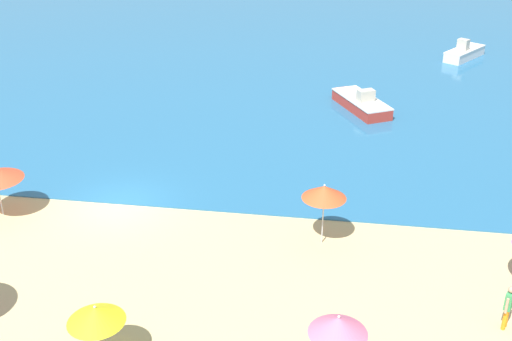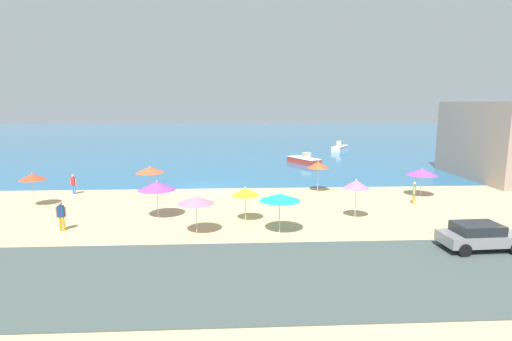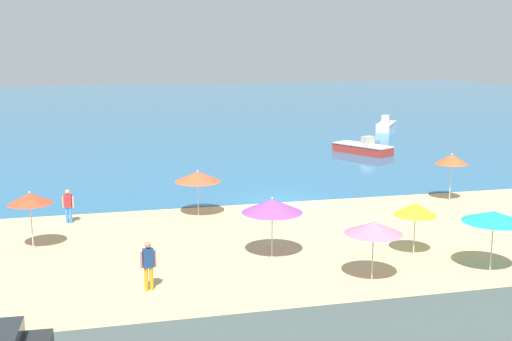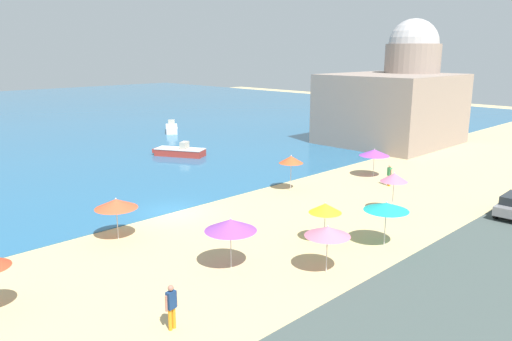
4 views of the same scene
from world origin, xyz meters
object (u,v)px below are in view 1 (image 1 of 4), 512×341
Objects in this scene: beach_umbrella_9 at (324,192)px; skiff_nearshore at (361,103)px; skiff_offshore at (465,53)px; bather_0 at (508,305)px; beach_umbrella_2 at (96,315)px; beach_umbrella_3 at (338,326)px.

beach_umbrella_9 is 15.79m from skiff_nearshore.
beach_umbrella_9 reaches higher than skiff_offshore.
bather_0 is 0.32× the size of skiff_nearshore.
beach_umbrella_2 is at bearing -163.89° from bather_0.
beach_umbrella_9 reaches higher than beach_umbrella_3.
beach_umbrella_2 is 0.43× the size of skiff_nearshore.
beach_umbrella_9 reaches higher than bather_0.
beach_umbrella_3 is at bearing -91.63° from skiff_nearshore.
beach_umbrella_9 is at bearing 145.36° from bather_0.
beach_umbrella_3 is 0.51× the size of skiff_nearshore.
skiff_offshore is (15.61, 36.10, -1.40)m from beach_umbrella_2.
beach_umbrella_3 is at bearing -103.34° from skiff_offshore.
beach_umbrella_9 is at bearing -108.39° from skiff_offshore.
bather_0 is at bearing 32.68° from beach_umbrella_3.
beach_umbrella_3 is 37.01m from skiff_offshore.
skiff_nearshore is (0.67, 23.44, -1.81)m from beach_umbrella_3.
beach_umbrella_3 is at bearing -147.32° from bather_0.
beach_umbrella_2 is at bearing -113.39° from skiff_offshore.
beach_umbrella_2 is 10.13m from beach_umbrella_9.
beach_umbrella_3 is (7.08, 0.12, 0.37)m from beach_umbrella_2.
beach_umbrella_2 reaches higher than skiff_offshore.
beach_umbrella_2 is 0.50× the size of skiff_offshore.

